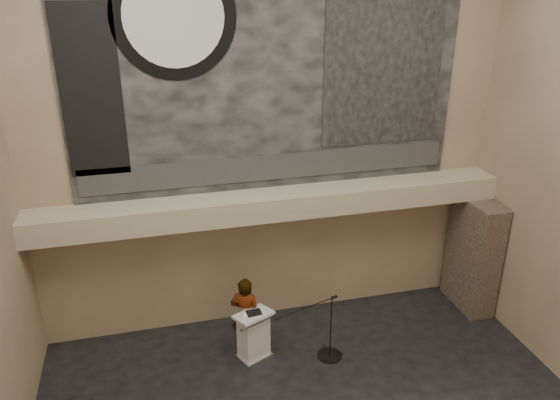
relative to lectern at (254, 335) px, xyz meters
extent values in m
cube|color=#826C53|center=(0.75, 1.54, 3.70)|extent=(10.00, 0.02, 8.50)
cube|color=tan|center=(0.75, 1.14, 2.40)|extent=(10.00, 0.80, 0.50)
cylinder|color=#B2893D|center=(-0.85, 1.09, 2.12)|extent=(0.04, 0.04, 0.06)
cylinder|color=#B2893D|center=(2.65, 1.09, 2.12)|extent=(0.04, 0.04, 0.06)
cube|color=black|center=(0.75, 1.51, 5.15)|extent=(8.00, 0.05, 5.00)
cube|color=#2A2A2A|center=(0.75, 1.47, 3.10)|extent=(7.76, 0.02, 0.55)
cylinder|color=black|center=(-1.05, 1.47, 6.15)|extent=(2.30, 0.02, 2.30)
cylinder|color=silver|center=(-1.05, 1.45, 6.15)|extent=(1.84, 0.02, 1.84)
cube|color=black|center=(3.15, 1.47, 5.25)|extent=(2.60, 0.02, 3.60)
cube|color=black|center=(-2.65, 1.47, 4.85)|extent=(1.10, 0.02, 3.20)
cube|color=#3D3125|center=(5.40, 0.69, 0.80)|extent=(0.60, 1.40, 2.70)
cube|color=silver|center=(0.00, 0.00, -0.51)|extent=(0.80, 0.72, 0.08)
cube|color=silver|center=(0.00, 0.00, 0.01)|extent=(0.69, 0.60, 0.96)
cube|color=silver|center=(0.00, -0.02, 0.52)|extent=(0.88, 0.77, 0.13)
cube|color=black|center=(0.01, -0.02, 0.56)|extent=(0.31, 0.25, 0.04)
cube|color=white|center=(-0.11, -0.07, 0.55)|extent=(0.27, 0.32, 0.00)
imported|color=white|center=(-0.10, 0.31, 0.31)|extent=(0.74, 0.63, 1.73)
cylinder|color=black|center=(1.55, -0.35, -0.54)|extent=(0.52, 0.52, 0.02)
cylinder|color=black|center=(1.55, -0.35, 0.18)|extent=(0.03, 0.03, 1.47)
cylinder|color=black|center=(0.93, -0.55, 0.88)|extent=(1.37, 0.45, 0.02)
camera|label=1|loc=(-1.76, -9.06, 6.96)|focal=35.00mm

